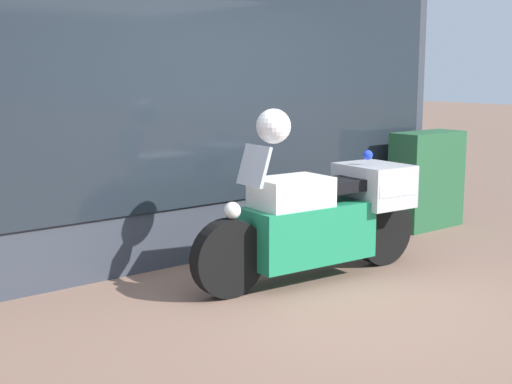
# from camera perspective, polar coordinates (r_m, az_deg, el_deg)

# --- Properties ---
(ground_plane) EXTENTS (60.00, 60.00, 0.00)m
(ground_plane) POSITION_cam_1_polar(r_m,az_deg,el_deg) (5.57, 6.83, -9.23)
(ground_plane) COLOR #7A5B4C
(shop_building) EXTENTS (6.49, 0.55, 3.55)m
(shop_building) POSITION_cam_1_polar(r_m,az_deg,el_deg) (6.60, -7.94, 9.48)
(shop_building) COLOR #333842
(shop_building) RESTS_ON ground
(window_display) EXTENTS (5.27, 0.30, 1.87)m
(window_display) POSITION_cam_1_polar(r_m,az_deg,el_deg) (7.13, -3.15, -1.19)
(window_display) COLOR slate
(window_display) RESTS_ON ground
(paramedic_motorcycle) EXTENTS (2.35, 0.67, 1.21)m
(paramedic_motorcycle) POSITION_cam_1_polar(r_m,az_deg,el_deg) (6.24, 5.39, -1.93)
(paramedic_motorcycle) COLOR black
(paramedic_motorcycle) RESTS_ON ground
(utility_cabinet) EXTENTS (0.90, 0.40, 1.11)m
(utility_cabinet) POSITION_cam_1_polar(r_m,az_deg,el_deg) (8.42, 13.49, 0.95)
(utility_cabinet) COLOR #235633
(utility_cabinet) RESTS_ON ground
(white_helmet) EXTENTS (0.29, 0.29, 0.29)m
(white_helmet) POSITION_cam_1_polar(r_m,az_deg,el_deg) (5.79, 1.40, 5.28)
(white_helmet) COLOR white
(white_helmet) RESTS_ON paramedic_motorcycle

